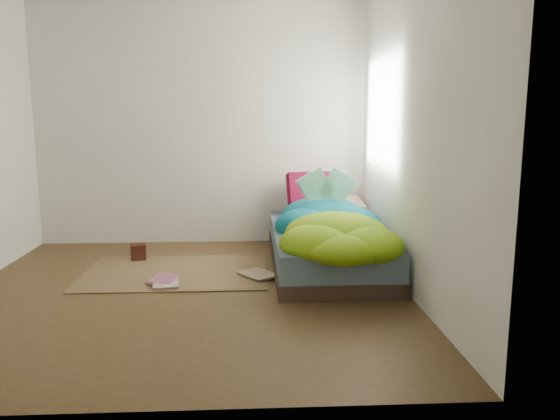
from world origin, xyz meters
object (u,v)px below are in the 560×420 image
object	(u,v)px
bed	(327,248)
floor_book_b	(152,279)
floor_book_a	(153,284)
open_book	(327,176)
wooden_box	(138,252)
pillow_magenta	(309,194)

from	to	relation	value
bed	floor_book_b	bearing A→B (deg)	-165.05
floor_book_b	floor_book_a	bearing A→B (deg)	-65.27
open_book	wooden_box	distance (m)	1.95
pillow_magenta	wooden_box	bearing A→B (deg)	-175.17
wooden_box	floor_book_b	distance (m)	0.74
floor_book_a	floor_book_b	world-z (taller)	floor_book_b
wooden_box	floor_book_b	size ratio (longest dim) A/B	0.51
pillow_magenta	floor_book_b	xyz separation A→B (m)	(-1.45, -1.18, -0.54)
pillow_magenta	wooden_box	distance (m)	1.83
wooden_box	pillow_magenta	bearing A→B (deg)	15.78
open_book	floor_book_a	world-z (taller)	open_book
pillow_magenta	wooden_box	xyz separation A→B (m)	(-1.70, -0.48, -0.48)
floor_book_a	floor_book_b	size ratio (longest dim) A/B	1.02
open_book	wooden_box	size ratio (longest dim) A/B	3.12
floor_book_b	pillow_magenta	bearing A→B (deg)	52.09
pillow_magenta	open_book	bearing A→B (deg)	-91.56
pillow_magenta	open_book	world-z (taller)	open_book
open_book	wooden_box	xyz separation A→B (m)	(-1.80, 0.12, -0.73)
pillow_magenta	bed	bearing A→B (deg)	-94.60
wooden_box	bed	bearing A→B (deg)	-9.16
bed	open_book	world-z (taller)	open_book
pillow_magenta	floor_book_b	size ratio (longest dim) A/B	1.61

